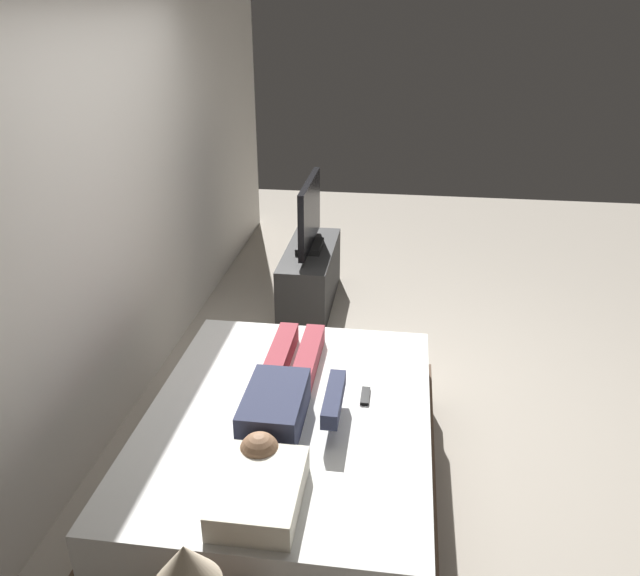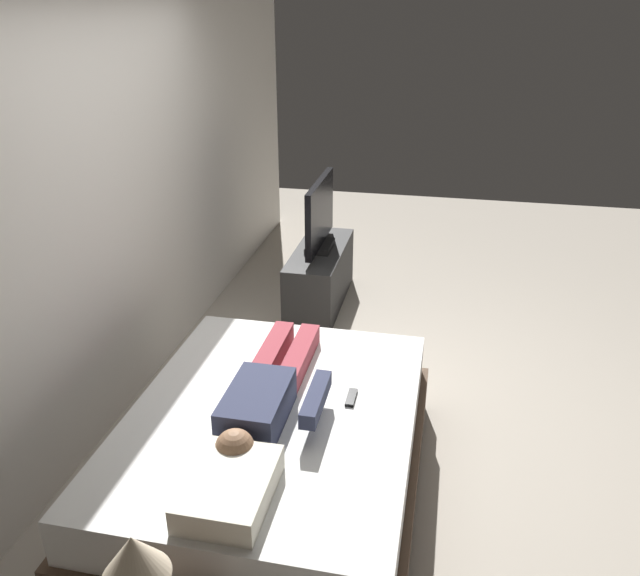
{
  "view_description": "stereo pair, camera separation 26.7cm",
  "coord_description": "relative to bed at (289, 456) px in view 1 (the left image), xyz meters",
  "views": [
    {
      "loc": [
        -3.38,
        -0.18,
        2.45
      ],
      "look_at": [
        0.39,
        0.34,
        0.69
      ],
      "focal_mm": 35.83,
      "sensor_mm": 36.0,
      "label": 1
    },
    {
      "loc": [
        -3.34,
        -0.44,
        2.45
      ],
      "look_at": [
        0.39,
        0.34,
        0.69
      ],
      "focal_mm": 35.83,
      "sensor_mm": 36.0,
      "label": 2
    }
  ],
  "objects": [
    {
      "name": "lamp",
      "position": [
        -1.26,
        0.08,
        0.59
      ],
      "size": [
        0.22,
        0.22,
        0.42
      ],
      "color": "#59595B",
      "rests_on": "nightstand"
    },
    {
      "name": "pillow",
      "position": [
        -0.64,
        0.0,
        0.34
      ],
      "size": [
        0.48,
        0.34,
        0.12
      ],
      "primitive_type": "cube",
      "color": "silver",
      "rests_on": "bed"
    },
    {
      "name": "person",
      "position": [
        0.03,
        0.03,
        0.36
      ],
      "size": [
        1.26,
        0.46,
        0.18
      ],
      "color": "#2D334C",
      "rests_on": "bed"
    },
    {
      "name": "tv_stand",
      "position": [
        2.35,
        0.25,
        -0.01
      ],
      "size": [
        1.1,
        0.4,
        0.5
      ],
      "primitive_type": "cube",
      "color": "#2D2D2D",
      "rests_on": "ground"
    },
    {
      "name": "tv",
      "position": [
        2.35,
        0.25,
        0.52
      ],
      "size": [
        0.88,
        0.2,
        0.59
      ],
      "color": "black",
      "rests_on": "tv_stand"
    },
    {
      "name": "back_wall",
      "position": [
        1.18,
        1.21,
        1.14
      ],
      "size": [
        6.4,
        0.1,
        2.8
      ],
      "primitive_type": "cube",
      "color": "silver",
      "rests_on": "ground"
    },
    {
      "name": "remote",
      "position": [
        0.18,
        -0.37,
        0.29
      ],
      "size": [
        0.15,
        0.04,
        0.02
      ],
      "primitive_type": "cube",
      "color": "black",
      "rests_on": "bed"
    },
    {
      "name": "bed",
      "position": [
        0.0,
        0.0,
        0.0
      ],
      "size": [
        1.91,
        1.49,
        0.54
      ],
      "color": "brown",
      "rests_on": "ground"
    },
    {
      "name": "ground_plane",
      "position": [
        0.78,
        -0.34,
        -0.26
      ],
      "size": [
        10.0,
        10.0,
        0.0
      ],
      "primitive_type": "plane",
      "color": "#ADA393"
    }
  ]
}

